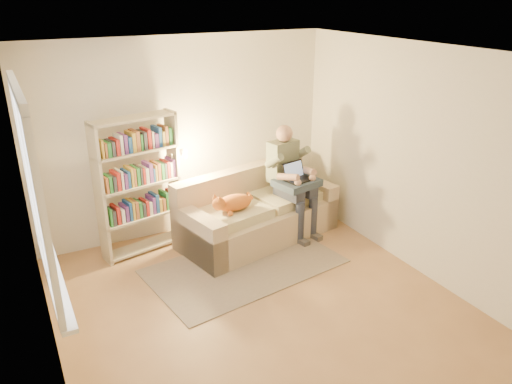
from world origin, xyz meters
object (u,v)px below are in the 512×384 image
person (290,174)px  bookshelf (138,179)px  sofa (256,215)px  laptop (296,175)px  cat (231,203)px

person → bookshelf: bookshelf is taller
sofa → bookshelf: (-1.43, 0.35, 0.64)m
person → laptop: size_ratio=3.82×
cat → bookshelf: 1.16m
sofa → cat: bearing=-165.2°
laptop → bookshelf: (-1.93, 0.54, 0.11)m
sofa → bookshelf: bookshelf is taller
cat → bookshelf: size_ratio=0.38×
sofa → cat: sofa is taller
bookshelf → cat: bearing=-43.6°
sofa → bookshelf: 1.61m
bookshelf → laptop: bearing=-27.6°
person → bookshelf: size_ratio=0.85×
sofa → laptop: (0.50, -0.18, 0.53)m
laptop → bookshelf: size_ratio=0.22×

